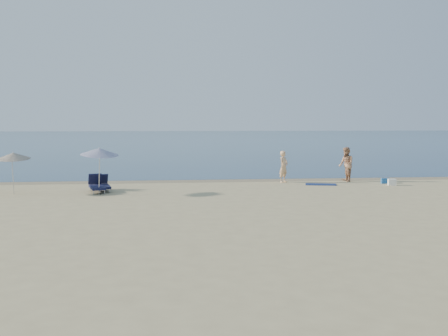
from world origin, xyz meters
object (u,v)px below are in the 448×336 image
Objects in this scene: person_right at (346,164)px; umbrella_near at (99,152)px; person_left at (284,167)px; blue_cooler at (385,181)px.

person_right is 0.84× the size of umbrella_near.
person_right is (3.53, 0.06, 0.09)m from person_left.
person_right is at bearing -44.03° from person_left.
person_left is 0.90× the size of person_right.
blue_cooler is 15.05m from umbrella_near.
person_left is 5.46m from blue_cooler.
blue_cooler is (5.29, -1.15, -0.72)m from person_left.
person_left is 10.22m from umbrella_near.
person_right is at bearing -6.08° from umbrella_near.
person_right is 2.28m from blue_cooler.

